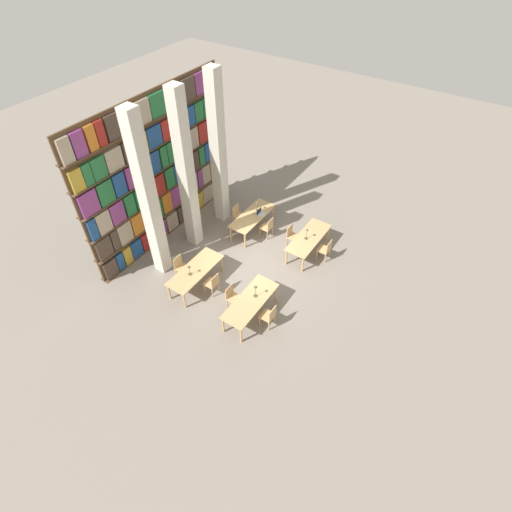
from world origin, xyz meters
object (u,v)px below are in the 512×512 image
Objects in this scene: reading_table_3 at (252,217)px; chair_7 at (238,214)px; pillar_center at (186,174)px; reading_table_0 at (250,302)px; desk_lamp_2 at (189,269)px; chair_3 at (292,235)px; chair_0 at (269,316)px; desk_lamp_3 at (257,204)px; desk_lamp_1 at (307,232)px; laptop at (261,213)px; reading_table_1 at (309,239)px; reading_table_2 at (196,271)px; chair_5 at (181,267)px; pillar_left at (149,200)px; chair_4 at (213,283)px; chair_6 at (268,227)px; chair_1 at (233,297)px; chair_2 at (325,249)px; pillar_right at (218,152)px; desk_lamp_0 at (255,289)px.

reading_table_3 is 0.72m from chair_7.
pillar_center reaches higher than reading_table_0.
chair_3 is at bearing -23.91° from desk_lamp_2.
chair_0 is 2.02× the size of desk_lamp_3.
laptop is at bearing 82.25° from desk_lamp_1.
chair_3 reaches higher than reading_table_1.
desk_lamp_1 is at bearing 88.92° from chair_7.
desk_lamp_3 is at bearing -98.85° from chair_3.
chair_5 is (0.02, 0.70, -0.19)m from reading_table_2.
laptop is (4.01, -0.19, -0.23)m from desk_lamp_2.
pillar_left is at bearing 159.10° from desk_lamp_3.
chair_4 and chair_5 have the same top height.
reading_table_0 is 5.06× the size of desk_lamp_3.
laptop is at bearing 63.63° from chair_6.
laptop reaches higher than chair_6.
desk_lamp_3 is (4.14, 0.04, 0.01)m from desk_lamp_2.
chair_1 is 0.40× the size of reading_table_1.
chair_4 is 3.96m from desk_lamp_3.
pillar_center is 2.77× the size of reading_table_1.
chair_2 is at bearing -88.06° from reading_table_3.
chair_5 is at bearing 158.56° from chair_6.
pillar_right is 5.42m from chair_1.
laptop reaches higher than chair_4.
chair_1 is 0.97m from desk_lamp_0.
desk_lamp_2 is at bearing 147.48° from desk_lamp_1.
chair_2 is (1.86, -4.65, -2.53)m from pillar_center.
reading_table_3 is (3.34, 2.36, -0.40)m from desk_lamp_0.
chair_2 is 2.02× the size of desk_lamp_3.
chair_2 is at bearing -12.73° from desk_lamp_0.
chair_4 is 2.02× the size of desk_lamp_3.
desk_lamp_2 is at bearing -179.60° from reading_table_3.
chair_5 reaches higher than reading_table_3.
chair_5 is (-3.43, 3.06, -0.58)m from desk_lamp_1.
pillar_right reaches higher than chair_1.
chair_2 is 0.40× the size of reading_table_2.
desk_lamp_0 is 0.56× the size of chair_5.
reading_table_2 is at bearing 177.08° from laptop.
laptop is (0.14, 2.92, 0.31)m from chair_2.
pillar_left is 2.77× the size of reading_table_1.
desk_lamp_1 reaches higher than reading_table_0.
pillar_left is 4.89m from chair_6.
pillar_right is at bearing 22.13° from desk_lamp_2.
desk_lamp_1 is (-0.07, -3.90, -1.95)m from pillar_right.
pillar_right reaches higher than reading_table_3.
pillar_left is 12.37× the size of desk_lamp_0.
desk_lamp_2 is (-0.17, 1.60, 0.54)m from chair_1.
chair_3 is 2.12× the size of desk_lamp_2.
desk_lamp_3 is at bearing 61.63° from laptop.
reading_table_1 is (3.66, -0.81, 0.19)m from chair_1.
chair_1 is (0.00, 1.40, 0.00)m from chair_0.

